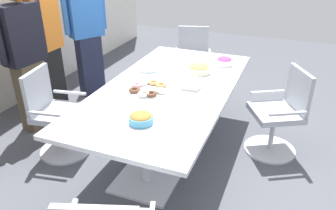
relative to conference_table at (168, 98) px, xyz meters
name	(u,v)px	position (x,y,z in m)	size (l,w,h in m)	color
ground_plane	(168,151)	(0.00, 0.00, -0.63)	(10.00, 10.00, 0.01)	#4C4F56
conference_table	(168,98)	(0.00, 0.00, 0.00)	(2.40, 1.20, 0.75)	silver
office_chair_1	(280,117)	(0.43, -1.06, -0.22)	(0.73, 0.73, 0.91)	silver
office_chair_2	(192,63)	(1.65, 0.27, -0.22)	(0.66, 0.66, 0.91)	silver
office_chair_3	(56,117)	(-0.42, 1.07, -0.22)	(0.63, 0.63, 0.91)	silver
person_standing_1	(25,56)	(-0.07, 1.67, 0.25)	(0.62, 0.28, 1.69)	brown
person_standing_2	(44,43)	(0.31, 1.73, 0.29)	(0.61, 0.23, 1.75)	black
person_standing_3	(87,30)	(1.00, 1.59, 0.29)	(0.56, 0.41, 1.76)	#232842
snack_bowl_cookies	(199,69)	(0.47, -0.17, 0.17)	(0.25, 0.25, 0.10)	beige
snack_bowl_pretzels	(141,118)	(-0.73, -0.06, 0.17)	(0.20, 0.20, 0.09)	#4C9EC6
snack_bowl_candy_mix	(224,61)	(0.80, -0.37, 0.17)	(0.19, 0.19, 0.10)	white
donut_platter	(148,89)	(-0.15, 0.14, 0.15)	(0.38, 0.38, 0.04)	white
plate_stack	(149,68)	(0.34, 0.36, 0.15)	(0.20, 0.20, 0.05)	white
napkin_pile	(191,84)	(0.06, -0.22, 0.17)	(0.17, 0.17, 0.08)	white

